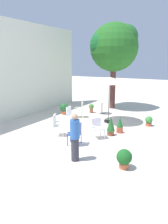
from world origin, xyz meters
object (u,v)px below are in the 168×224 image
Objects in this scene: potted_plant_5 at (120,125)px; cafe_table_0 at (102,105)px; patio_umbrella_0 at (109,80)px; patio_chair_4 at (97,127)px; potted_plant_1 at (111,126)px; shade_tree at (114,47)px; patio_chair_3 at (71,114)px; patio_chair_1 at (76,133)px; potted_plant_2 at (124,158)px; patio_chair_0 at (80,109)px; potted_plant_3 at (149,121)px; patio_chair_2 at (57,124)px; potted_plant_0 at (64,108)px; standing_person at (75,137)px; potted_plant_4 at (91,107)px.

cafe_table_0 is at bearing 38.74° from potted_plant_5.
patio_umbrella_0 is 3.00m from patio_chair_4.
potted_plant_1 reaches higher than potted_plant_5.
patio_chair_3 is (-4.77, 0.29, -3.53)m from shade_tree.
patio_chair_1 is at bearing -168.30° from shade_tree.
potted_plant_2 is (-1.97, -1.92, -0.16)m from patio_chair_4.
patio_chair_0 is at bearing 55.39° from potted_plant_1.
patio_chair_3 is at bearing 171.39° from cafe_table_0.
patio_umbrella_0 is at bearing -159.99° from shade_tree.
potted_plant_1 is 1.67× the size of potted_plant_3.
patio_chair_1 is 1.38m from patio_chair_2.
potted_plant_0 is 1.40× the size of potted_plant_3.
patio_chair_0 is at bearing 29.77° from standing_person.
potted_plant_0 is at bearing 38.91° from standing_person.
cafe_table_0 is 0.88× the size of patio_chair_1.
patio_chair_2 is 1.68× the size of potted_plant_4.
potted_plant_5 is at bearing 23.24° from potted_plant_2.
cafe_table_0 reaches higher than potted_plant_0.
potted_plant_5 is at bearing -4.50° from standing_person.
potted_plant_0 is at bearing 124.67° from cafe_table_0.
potted_plant_1 is (-0.47, -2.46, -0.11)m from patio_chair_3.
cafe_table_0 is 1.26× the size of potted_plant_2.
potted_plant_0 is 1.22× the size of potted_plant_4.
shade_tree is 4.91m from patio_chair_0.
cafe_table_0 reaches higher than potted_plant_2.
potted_plant_4 is (1.32, -0.04, -0.18)m from patio_chair_0.
potted_plant_1 is (-1.81, -0.91, -1.80)m from patio_umbrella_0.
potted_plant_3 is at bearing -12.88° from standing_person.
patio_chair_3 is 1.86× the size of potted_plant_3.
potted_plant_3 is at bearing 4.98° from potted_plant_2.
patio_chair_1 reaches higher than cafe_table_0.
patio_umbrella_0 is at bearing 12.62° from patio_chair_4.
potted_plant_3 is at bearing -77.88° from patio_umbrella_0.
patio_umbrella_0 is at bearing -93.27° from patio_chair_0.
standing_person is at bearing -141.09° from potted_plant_0.
patio_umbrella_0 is at bearing 29.42° from potted_plant_2.
potted_plant_2 is at bearing -135.95° from patio_chair_0.
shade_tree is 8.04× the size of potted_plant_0.
shade_tree reaches higher than potted_plant_2.
shade_tree is 7.06m from patio_chair_4.
patio_chair_3 is (-1.44, -0.32, 0.03)m from patio_chair_0.
cafe_table_0 is 3.34m from potted_plant_3.
potted_plant_5 is (-2.71, -2.96, 0.02)m from potted_plant_4.
standing_person is at bearing -150.23° from patio_chair_0.
shade_tree reaches higher than patio_chair_2.
potted_plant_3 is at bearing -28.05° from patio_chair_4.
patio_chair_2 is at bearing -148.89° from potted_plant_0.
patio_chair_2 is 4.68m from potted_plant_3.
potted_plant_5 reaches higher than potted_plant_0.
shade_tree is 3.50× the size of standing_person.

